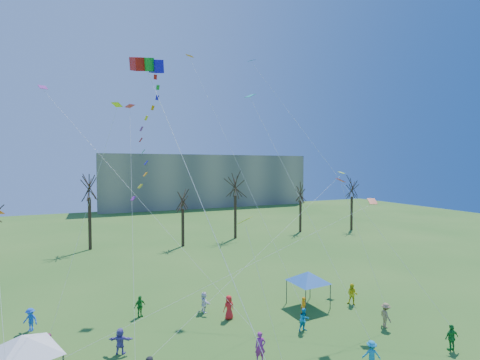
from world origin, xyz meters
name	(u,v)px	position (x,y,z in m)	size (l,w,h in m)	color
distant_building	(206,180)	(22.00, 82.00, 7.50)	(60.00, 14.00, 15.00)	gray
bare_tree_row	(178,197)	(3.17, 36.20, 7.21)	(71.33, 9.34, 11.57)	black
big_box_kite	(152,138)	(-4.99, 7.55, 13.58)	(2.93, 6.86, 20.01)	red
canopy_tent_white	(22,345)	(-11.76, 5.87, 2.83)	(4.11, 4.11, 3.34)	#3F3F44
canopy_tent_blue	(308,277)	(8.09, 9.57, 2.52)	(3.96, 3.96, 2.98)	#3F3F44
festival_crowd	(219,335)	(-1.02, 6.49, 0.85)	(26.42, 14.69, 1.83)	#B21620
small_kites_aloft	(221,144)	(0.75, 10.84, 13.55)	(28.96, 20.64, 33.83)	#FF570D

